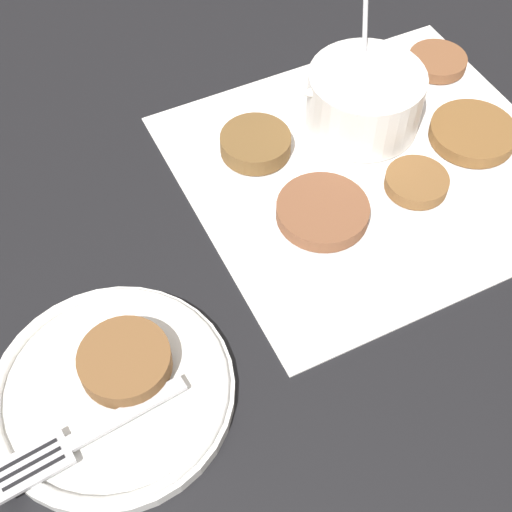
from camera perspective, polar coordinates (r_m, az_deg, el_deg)
The scene contains 11 objects.
ground_plane at distance 0.73m, azimuth 8.73°, elevation 8.17°, with size 4.00×4.00×0.00m, color black.
napkin at distance 0.71m, azimuth 9.02°, elevation 6.98°, with size 0.42×0.39×0.00m.
sauce_bowl at distance 0.73m, azimuth 8.58°, elevation 12.10°, with size 0.13×0.13×0.11m.
fritter_0 at distance 0.83m, azimuth 14.30°, elevation 14.86°, with size 0.06×0.06×0.01m.
fritter_1 at distance 0.76m, azimuth 16.95°, elevation 9.40°, with size 0.09×0.09×0.01m.
fritter_2 at distance 0.70m, azimuth 12.72°, elevation 5.79°, with size 0.06×0.06×0.01m.
fritter_3 at distance 0.71m, azimuth -0.04°, elevation 8.98°, with size 0.07×0.07×0.02m.
fritter_4 at distance 0.66m, azimuth 5.35°, elevation 3.58°, with size 0.09×0.09×0.01m.
serving_plate at distance 0.57m, azimuth -11.41°, elevation -10.49°, with size 0.19×0.19×0.02m.
fritter_on_plate at distance 0.56m, azimuth -10.44°, elevation -8.29°, with size 0.07×0.07×0.02m.
fork at distance 0.55m, azimuth -14.64°, elevation -14.35°, with size 0.15×0.06×0.00m.
Camera 1 is at (0.24, 0.46, 0.51)m, focal length 50.00 mm.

